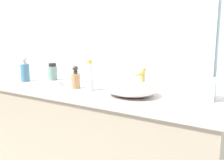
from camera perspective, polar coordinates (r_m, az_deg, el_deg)
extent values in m
cube|color=silver|center=(2.05, -0.48, 11.43)|extent=(6.00, 0.06, 2.60)
cube|color=gray|center=(1.93, -3.47, -15.37)|extent=(1.70, 0.52, 0.85)
cube|color=#B9A7A2|center=(1.78, -3.62, -2.52)|extent=(1.74, 0.56, 0.03)
cube|color=#B2BCC6|center=(1.98, 1.03, 14.88)|extent=(1.42, 0.01, 1.07)
ellipsoid|color=white|center=(1.59, 4.12, -1.94)|extent=(0.33, 0.29, 0.08)
cylinder|color=gold|center=(1.74, 6.75, -0.19)|extent=(0.03, 0.03, 0.13)
cylinder|color=gold|center=(1.70, 6.19, 1.29)|extent=(0.02, 0.08, 0.02)
sphere|color=gold|center=(1.74, 7.03, 2.32)|extent=(0.03, 0.03, 0.03)
cylinder|color=#AE8052|center=(1.81, -7.96, -0.19)|extent=(0.06, 0.06, 0.10)
cylinder|color=#312D27|center=(1.80, -8.01, 1.67)|extent=(0.03, 0.03, 0.02)
sphere|color=#382D29|center=(1.80, -8.03, 2.53)|extent=(0.04, 0.04, 0.04)
cylinder|color=#332C2A|center=(1.79, -8.26, 2.49)|extent=(0.02, 0.02, 0.02)
cylinder|color=teal|center=(2.16, -18.55, 1.54)|extent=(0.07, 0.07, 0.14)
cylinder|color=silver|center=(2.15, -18.67, 3.57)|extent=(0.03, 0.03, 0.02)
sphere|color=silver|center=(2.15, -18.71, 4.35)|extent=(0.04, 0.04, 0.04)
cylinder|color=silver|center=(2.14, -18.94, 4.31)|extent=(0.02, 0.02, 0.02)
cylinder|color=white|center=(1.73, -4.94, 0.68)|extent=(0.06, 0.06, 0.18)
cylinder|color=gold|center=(1.72, -4.99, 4.05)|extent=(0.04, 0.04, 0.02)
cylinder|color=gray|center=(2.16, -12.91, 1.47)|extent=(0.07, 0.07, 0.11)
cylinder|color=black|center=(2.15, -12.98, 3.29)|extent=(0.06, 0.06, 0.03)
cube|color=silver|center=(1.59, 19.68, -1.87)|extent=(0.13, 0.13, 0.12)
cone|color=white|center=(1.57, 19.86, 0.97)|extent=(0.06, 0.06, 0.04)
cylinder|color=silver|center=(1.93, -11.57, -0.70)|extent=(0.06, 0.06, 0.03)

